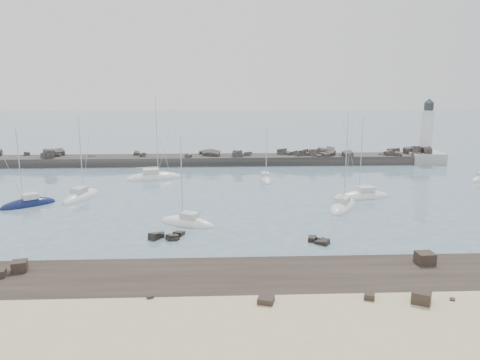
# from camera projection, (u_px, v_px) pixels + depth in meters

# --- Properties ---
(ground) EXTENTS (400.00, 400.00, 0.00)m
(ground) POSITION_uv_depth(u_px,v_px,m) (205.00, 215.00, 63.97)
(ground) COLOR slate
(ground) RESTS_ON ground
(sand_strip) EXTENTS (140.00, 14.00, 1.00)m
(sand_strip) POSITION_uv_depth(u_px,v_px,m) (192.00, 349.00, 32.78)
(sand_strip) COLOR beige
(sand_strip) RESTS_ON ground
(rock_shelf) EXTENTS (140.00, 12.00, 1.93)m
(rock_shelf) POSITION_uv_depth(u_px,v_px,m) (195.00, 286.00, 42.52)
(rock_shelf) COLOR black
(rock_shelf) RESTS_ON ground
(rock_cluster_near) EXTENTS (4.27, 2.97, 1.56)m
(rock_cluster_near) POSITION_uv_depth(u_px,v_px,m) (169.00, 238.00, 55.11)
(rock_cluster_near) COLOR black
(rock_cluster_near) RESTS_ON ground
(rock_cluster_far) EXTENTS (2.58, 2.40, 1.33)m
(rock_cluster_far) POSITION_uv_depth(u_px,v_px,m) (319.00, 242.00, 53.55)
(rock_cluster_far) COLOR black
(rock_cluster_far) RESTS_ON ground
(breakwater) EXTENTS (115.00, 7.65, 5.27)m
(breakwater) POSITION_uv_depth(u_px,v_px,m) (179.00, 163.00, 100.64)
(breakwater) COLOR #2B2826
(breakwater) RESTS_ON ground
(lighthouse) EXTENTS (7.00, 7.00, 14.60)m
(lighthouse) POSITION_uv_depth(u_px,v_px,m) (425.00, 148.00, 102.30)
(lighthouse) COLOR #9C9C97
(lighthouse) RESTS_ON ground
(sailboat_2) EXTENTS (7.75, 6.58, 12.62)m
(sailboat_2) POSITION_uv_depth(u_px,v_px,m) (28.00, 205.00, 68.74)
(sailboat_2) COLOR #101942
(sailboat_2) RESTS_ON ground
(sailboat_3) EXTENTS (5.20, 9.00, 13.72)m
(sailboat_3) POSITION_uv_depth(u_px,v_px,m) (81.00, 197.00, 73.08)
(sailboat_3) COLOR white
(sailboat_3) RESTS_ON ground
(sailboat_4) EXTENTS (10.67, 5.63, 16.07)m
(sailboat_4) POSITION_uv_depth(u_px,v_px,m) (154.00, 178.00, 86.66)
(sailboat_4) COLOR white
(sailboat_4) RESTS_ON ground
(sailboat_5) EXTENTS (7.97, 5.42, 12.29)m
(sailboat_5) POSITION_uv_depth(u_px,v_px,m) (187.00, 223.00, 60.15)
(sailboat_5) COLOR white
(sailboat_5) RESTS_ON ground
(sailboat_6) EXTENTS (2.29, 6.70, 10.64)m
(sailboat_6) POSITION_uv_depth(u_px,v_px,m) (265.00, 180.00, 85.10)
(sailboat_6) COLOR white
(sailboat_6) RESTS_ON ground
(sailboat_7) EXTENTS (6.92, 9.55, 14.65)m
(sailboat_7) POSITION_uv_depth(u_px,v_px,m) (343.00, 206.00, 67.83)
(sailboat_7) COLOR white
(sailboat_7) RESTS_ON ground
(sailboat_8) EXTENTS (9.05, 4.31, 13.83)m
(sailboat_8) POSITION_uv_depth(u_px,v_px,m) (363.00, 197.00, 73.20)
(sailboat_8) COLOR white
(sailboat_8) RESTS_ON ground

